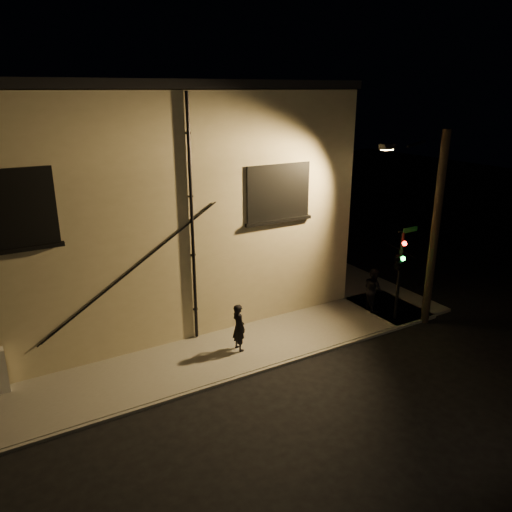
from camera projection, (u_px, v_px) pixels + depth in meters
ground at (284, 364)px, 16.24m from camera, size 90.00×90.00×0.00m
sidewalk at (250, 306)px, 20.40m from camera, size 21.00×16.00×0.12m
building at (108, 192)px, 20.78m from camera, size 16.20×12.23×8.80m
pedestrian_a at (239, 327)px, 16.64m from camera, size 0.43×0.63×1.66m
pedestrian_b at (373, 289)px, 19.68m from camera, size 0.81×0.96×1.74m
traffic_signal at (399, 261)px, 18.25m from camera, size 1.38×2.11×3.57m
streetlamp_pole at (432, 226)px, 17.96m from camera, size 2.03×1.39×7.22m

